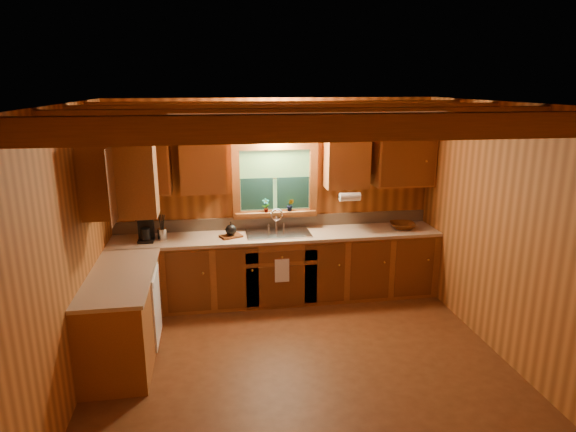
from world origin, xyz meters
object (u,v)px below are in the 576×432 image
Objects in this scene: coffee_maker at (146,228)px; wicker_basket at (403,226)px; sink at (278,237)px; cutting_board at (231,236)px.

coffee_maker reaches higher than wicker_basket.
coffee_maker is 3.32m from wicker_basket.
wicker_basket is (1.67, -0.04, 0.08)m from sink.
coffee_maker is 1.29× the size of cutting_board.
coffee_maker is at bearing -179.09° from sink.
sink is at bearing 1.27° from coffee_maker.
cutting_board is at bearing -175.45° from sink.
coffee_maker reaches higher than sink.
sink is at bearing -16.94° from cutting_board.
cutting_board is at bearing -0.86° from coffee_maker.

